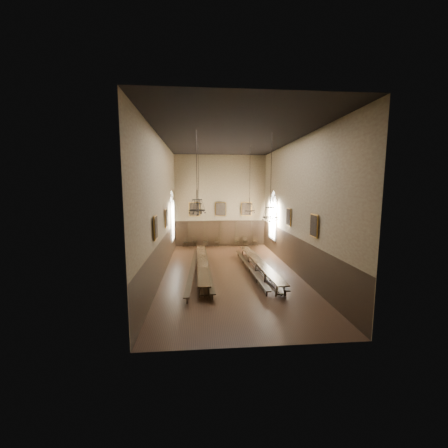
{
  "coord_description": "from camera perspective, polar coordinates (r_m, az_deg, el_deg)",
  "views": [
    {
      "loc": [
        -1.94,
        -18.28,
        5.82
      ],
      "look_at": [
        -0.28,
        1.5,
        3.18
      ],
      "focal_mm": 22.0,
      "sensor_mm": 36.0,
      "label": 1
    }
  ],
  "objects": [
    {
      "name": "chair_5",
      "position": [
        27.69,
        2.67,
        -4.0
      ],
      "size": [
        0.44,
        0.44,
        0.91
      ],
      "rotation": [
        0.0,
        0.0,
        -0.09
      ],
      "color": "black",
      "rests_on": "floor"
    },
    {
      "name": "ceiling",
      "position": [
        18.66,
        1.3,
        17.41
      ],
      "size": [
        9.0,
        18.0,
        0.02
      ],
      "primitive_type": "cube",
      "color": "black",
      "rests_on": "ground"
    },
    {
      "name": "window_right",
      "position": [
        24.74,
        10.15,
        1.83
      ],
      "size": [
        0.2,
        2.2,
        4.6
      ],
      "primitive_type": null,
      "color": "white",
      "rests_on": "wall_right"
    },
    {
      "name": "bench_right_inner",
      "position": [
        19.37,
        5.25,
        -9.11
      ],
      "size": [
        0.69,
        9.5,
        0.43
      ],
      "rotation": [
        0.0,
        0.0,
        0.04
      ],
      "color": "black",
      "rests_on": "floor"
    },
    {
      "name": "wall_left",
      "position": [
        18.5,
        -12.79,
        3.29
      ],
      "size": [
        0.02,
        18.0,
        9.0
      ],
      "primitive_type": "cube",
      "color": "olive",
      "rests_on": "ground"
    },
    {
      "name": "portrait_back_0",
      "position": [
        27.25,
        -6.18,
        3.06
      ],
      "size": [
        1.1,
        0.12,
        1.4
      ],
      "color": "#AF792A",
      "rests_on": "wall_back"
    },
    {
      "name": "chair_7",
      "position": [
        27.95,
        6.53,
        -3.94
      ],
      "size": [
        0.46,
        0.46,
        0.89
      ],
      "rotation": [
        0.0,
        0.0,
        0.2
      ],
      "color": "black",
      "rests_on": "floor"
    },
    {
      "name": "portrait_left_0",
      "position": [
        19.55,
        -11.94,
        1.18
      ],
      "size": [
        0.12,
        1.0,
        1.3
      ],
      "color": "#AF792A",
      "rests_on": "wall_left"
    },
    {
      "name": "wainscot_panelling",
      "position": [
        18.94,
        1.23,
        -6.4
      ],
      "size": [
        9.0,
        18.0,
        2.5
      ],
      "primitive_type": null,
      "color": "black",
      "rests_on": "floor"
    },
    {
      "name": "portrait_left_1",
      "position": [
        15.13,
        -14.03,
        -0.71
      ],
      "size": [
        0.12,
        1.0,
        1.3
      ],
      "color": "#AF792A",
      "rests_on": "wall_left"
    },
    {
      "name": "bench_left_inner",
      "position": [
        19.35,
        -3.47,
        -9.01
      ],
      "size": [
        0.63,
        10.57,
        0.48
      ],
      "rotation": [
        0.0,
        0.0,
        0.03
      ],
      "color": "black",
      "rests_on": "floor"
    },
    {
      "name": "portrait_right_0",
      "position": [
        20.4,
        13.28,
        1.4
      ],
      "size": [
        0.12,
        1.0,
        1.3
      ],
      "color": "#AF792A",
      "rests_on": "wall_right"
    },
    {
      "name": "chandelier_front_left",
      "position": [
        15.75,
        -5.61,
        3.88
      ],
      "size": [
        0.94,
        0.94,
        4.63
      ],
      "color": "black",
      "rests_on": "ceiling"
    },
    {
      "name": "chandelier_back_right",
      "position": [
        21.59,
        5.33,
        3.65
      ],
      "size": [
        0.84,
        0.84,
        5.14
      ],
      "color": "black",
      "rests_on": "ceiling"
    },
    {
      "name": "portrait_right_1",
      "position": [
        16.21,
        18.19,
        -0.32
      ],
      "size": [
        0.12,
        1.0,
        1.3
      ],
      "color": "#AF792A",
      "rests_on": "wall_right"
    },
    {
      "name": "table_left",
      "position": [
        19.28,
        -4.53,
        -8.82
      ],
      "size": [
        0.87,
        9.94,
        0.77
      ],
      "rotation": [
        0.0,
        0.0,
        0.02
      ],
      "color": "black",
      "rests_on": "floor"
    },
    {
      "name": "chandelier_front_right",
      "position": [
        16.62,
        9.58,
        2.47
      ],
      "size": [
        0.92,
        0.92,
        5.1
      ],
      "color": "black",
      "rests_on": "ceiling"
    },
    {
      "name": "chair_0",
      "position": [
        27.48,
        -8.01,
        -4.18
      ],
      "size": [
        0.43,
        0.43,
        0.87
      ],
      "rotation": [
        0.0,
        0.0,
        -0.14
      ],
      "color": "black",
      "rests_on": "floor"
    },
    {
      "name": "wall_right",
      "position": [
        19.43,
        14.63,
        3.43
      ],
      "size": [
        0.02,
        18.0,
        9.0
      ],
      "primitive_type": "cube",
      "color": "olive",
      "rests_on": "ground"
    },
    {
      "name": "wall_front",
      "position": [
        9.56,
        6.96,
        -0.41
      ],
      "size": [
        9.0,
        0.02,
        9.0
      ],
      "primitive_type": "cube",
      "color": "olive",
      "rests_on": "ground"
    },
    {
      "name": "bench_right_outer",
      "position": [
        19.54,
        8.74,
        -9.03
      ],
      "size": [
        0.39,
        9.37,
        0.42
      ],
      "rotation": [
        0.0,
        0.0,
        0.01
      ],
      "color": "black",
      "rests_on": "floor"
    },
    {
      "name": "chair_2",
      "position": [
        27.38,
        -3.9,
        -4.1
      ],
      "size": [
        0.52,
        0.52,
        0.98
      ],
      "rotation": [
        0.0,
        0.0,
        -0.24
      ],
      "color": "black",
      "rests_on": "floor"
    },
    {
      "name": "chair_1",
      "position": [
        27.44,
        -6.07,
        -4.07
      ],
      "size": [
        0.49,
        0.49,
        1.01
      ],
      "rotation": [
        0.0,
        0.0,
        0.1
      ],
      "color": "black",
      "rests_on": "floor"
    },
    {
      "name": "chair_6",
      "position": [
        27.81,
        4.44,
        -3.93
      ],
      "size": [
        0.52,
        0.52,
        0.95
      ],
      "rotation": [
        0.0,
        0.0,
        0.29
      ],
      "color": "black",
      "rests_on": "floor"
    },
    {
      "name": "window_left",
      "position": [
        24.03,
        -10.73,
        1.65
      ],
      "size": [
        0.2,
        2.2,
        4.6
      ],
      "primitive_type": null,
      "color": "white",
      "rests_on": "wall_left"
    },
    {
      "name": "chandelier_back_left",
      "position": [
        20.78,
        -5.27,
        3.98
      ],
      "size": [
        0.75,
        0.75,
        4.99
      ],
      "color": "black",
      "rests_on": "ceiling"
    },
    {
      "name": "wall_back",
      "position": [
        27.39,
        -0.74,
        4.8
      ],
      "size": [
        9.0,
        0.02,
        9.0
      ],
      "primitive_type": "cube",
      "color": "olive",
      "rests_on": "ground"
    },
    {
      "name": "chair_3",
      "position": [
        27.45,
        -1.56,
        -4.1
      ],
      "size": [
        0.48,
        0.48,
        0.91
      ],
      "rotation": [
        0.0,
        0.0,
        -0.22
      ],
      "color": "black",
      "rests_on": "floor"
    },
    {
      "name": "bench_left_outer",
      "position": [
        19.09,
        -6.48,
        -9.26
      ],
      "size": [
        0.65,
        10.74,
        0.48
      ],
      "rotation": [
        0.0,
        0.0,
        -0.03
      ],
      "color": "black",
      "rests_on": "floor"
    },
    {
      "name": "portrait_back_2",
      "position": [
        27.62,
        4.68,
        3.14
      ],
      "size": [
        1.1,
        0.12,
        1.4
      ],
      "color": "#AF792A",
      "rests_on": "wall_back"
    },
    {
      "name": "portrait_back_1",
      "position": [
        27.31,
        -0.71,
        3.11
      ],
      "size": [
        1.1,
        0.12,
        1.4
      ],
      "color": "#AF792A",
      "rests_on": "wall_back"
    },
    {
      "name": "floor",
      "position": [
        19.28,
        1.22,
        -10.03
      ],
      "size": [
        9.0,
        18.0,
        0.02
      ],
      "primitive_type": "cube",
      "color": "black",
      "rests_on": "ground"
    },
    {
      "name": "table_right",
      "position": [
        19.43,
        7.26,
        -8.76
      ],
      "size": [
        1.24,
        9.76,
        0.76
      ],
      "rotation": [
        0.0,
        0.0,
        0.06
      ],
      "color": "black",
      "rests_on": "floor"
    }
  ]
}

